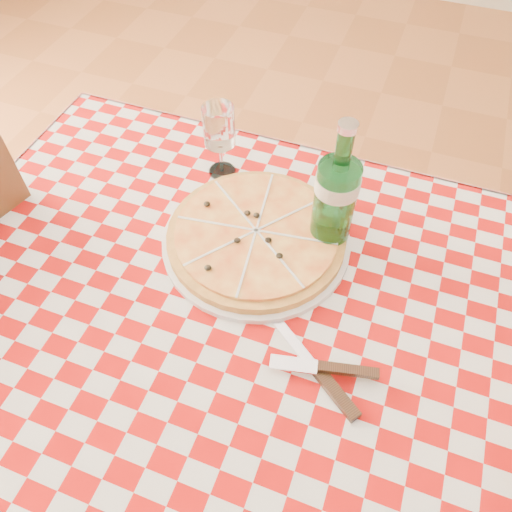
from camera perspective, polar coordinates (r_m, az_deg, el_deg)
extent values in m
plane|color=#9D5B32|center=(1.61, -0.08, -19.95)|extent=(6.00, 6.00, 0.00)
cube|color=brown|center=(0.94, -0.13, -6.35)|extent=(1.20, 0.80, 0.04)
cylinder|color=brown|center=(1.59, -14.24, 2.51)|extent=(0.06, 0.06, 0.71)
cylinder|color=brown|center=(1.47, 25.42, -8.94)|extent=(0.06, 0.06, 0.71)
cube|color=#A70C0A|center=(0.92, -0.13, -5.58)|extent=(1.30, 0.90, 0.01)
cylinder|color=brown|center=(1.53, 26.86, -18.43)|extent=(0.03, 0.03, 0.42)
cylinder|color=brown|center=(1.61, -19.32, -7.39)|extent=(0.04, 0.04, 0.43)
cylinder|color=brown|center=(1.82, -26.80, -1.49)|extent=(0.04, 0.04, 0.43)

